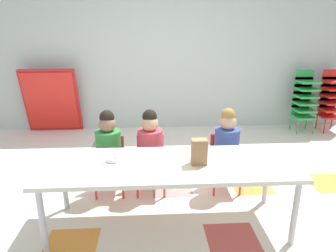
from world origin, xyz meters
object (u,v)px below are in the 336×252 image
at_px(paper_plate_near_edge, 113,161).
at_px(seated_child_middle_seat, 150,144).
at_px(seated_child_near_camera, 109,145).
at_px(seated_child_far_right, 227,142).
at_px(craft_table, 169,168).
at_px(kid_chair_red_stack, 331,98).
at_px(paper_bag_brown, 199,152).
at_px(donut_powdered_on_plate, 113,159).
at_px(kid_chair_green_stack, 304,98).
at_px(folded_activity_table, 51,101).

bearing_deg(paper_plate_near_edge, seated_child_middle_seat, 59.98).
bearing_deg(seated_child_middle_seat, seated_child_near_camera, 180.00).
bearing_deg(seated_child_middle_seat, seated_child_far_right, 0.00).
distance_m(craft_table, seated_child_near_camera, 0.84).
height_order(kid_chair_red_stack, paper_bag_brown, kid_chair_red_stack).
distance_m(kid_chair_red_stack, donut_powdered_on_plate, 4.17).
bearing_deg(craft_table, kid_chair_red_stack, 40.66).
bearing_deg(donut_powdered_on_plate, kid_chair_green_stack, 39.98).
bearing_deg(kid_chair_green_stack, seated_child_far_right, -133.38).
bearing_deg(kid_chair_green_stack, seated_child_near_camera, -147.96).
xyz_separation_m(craft_table, seated_child_near_camera, (-0.59, 0.60, -0.01)).
bearing_deg(seated_child_near_camera, seated_child_middle_seat, 0.00).
relative_size(craft_table, paper_plate_near_edge, 11.93).
distance_m(kid_chair_green_stack, kid_chair_red_stack, 0.47).
relative_size(folded_activity_table, donut_powdered_on_plate, 8.90).
distance_m(kid_chair_red_stack, paper_bag_brown, 3.66).
bearing_deg(seated_child_near_camera, paper_bag_brown, -36.80).
distance_m(seated_child_middle_seat, donut_powdered_on_plate, 0.64).
xyz_separation_m(kid_chair_green_stack, kid_chair_red_stack, (0.47, 0.00, 0.00)).
relative_size(folded_activity_table, paper_plate_near_edge, 6.04).
bearing_deg(paper_bag_brown, donut_powdered_on_plate, 173.72).
relative_size(seated_child_middle_seat, kid_chair_green_stack, 0.88).
xyz_separation_m(seated_child_middle_seat, paper_bag_brown, (0.41, -0.63, 0.17)).
bearing_deg(seated_child_far_right, seated_child_near_camera, 180.00).
height_order(kid_chair_green_stack, folded_activity_table, folded_activity_table).
distance_m(seated_child_near_camera, paper_plate_near_edge, 0.56).
xyz_separation_m(kid_chair_red_stack, paper_plate_near_edge, (-3.38, -2.44, 0.04)).
height_order(seated_child_middle_seat, seated_child_far_right, same).
bearing_deg(paper_plate_near_edge, seated_child_far_right, 26.02).
bearing_deg(kid_chair_red_stack, seated_child_near_camera, -151.54).
xyz_separation_m(craft_table, kid_chair_red_stack, (2.90, 2.49, 0.01)).
bearing_deg(kid_chair_red_stack, donut_powdered_on_plate, -144.16).
relative_size(seated_child_middle_seat, seated_child_far_right, 1.00).
height_order(craft_table, donut_powdered_on_plate, donut_powdered_on_plate).
bearing_deg(seated_child_middle_seat, craft_table, -74.95).
xyz_separation_m(seated_child_near_camera, paper_bag_brown, (0.84, -0.63, 0.17)).
xyz_separation_m(kid_chair_red_stack, paper_bag_brown, (-2.65, -2.52, 0.14)).
distance_m(seated_child_far_right, donut_powdered_on_plate, 1.25).
height_order(seated_child_middle_seat, paper_plate_near_edge, seated_child_middle_seat).
height_order(seated_child_far_right, paper_bag_brown, seated_child_far_right).
distance_m(craft_table, paper_bag_brown, 0.29).
distance_m(seated_child_middle_seat, paper_plate_near_edge, 0.63).
bearing_deg(paper_plate_near_edge, kid_chair_green_stack, 39.98).
bearing_deg(paper_plate_near_edge, seated_child_near_camera, 101.69).
height_order(seated_child_near_camera, paper_plate_near_edge, seated_child_near_camera).
height_order(seated_child_near_camera, kid_chair_red_stack, kid_chair_red_stack).
relative_size(craft_table, seated_child_middle_seat, 2.34).
xyz_separation_m(seated_child_near_camera, donut_powdered_on_plate, (0.11, -0.55, 0.08)).
height_order(seated_child_near_camera, seated_child_far_right, same).
relative_size(craft_table, paper_bag_brown, 9.76).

